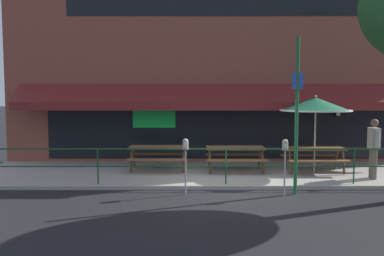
# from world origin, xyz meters

# --- Properties ---
(ground_plane) EXTENTS (120.00, 120.00, 0.00)m
(ground_plane) POSITION_xyz_m (0.00, 0.00, 0.00)
(ground_plane) COLOR black
(patio_deck) EXTENTS (15.00, 4.00, 0.10)m
(patio_deck) POSITION_xyz_m (0.00, 2.00, 0.05)
(patio_deck) COLOR #9E998E
(patio_deck) RESTS_ON ground
(restaurant_building) EXTENTS (15.00, 1.60, 8.38)m
(restaurant_building) POSITION_xyz_m (0.00, 4.23, 4.15)
(restaurant_building) COLOR brown
(restaurant_building) RESTS_ON ground
(patio_railing) EXTENTS (13.84, 0.04, 0.97)m
(patio_railing) POSITION_xyz_m (0.00, 0.30, 0.80)
(patio_railing) COLOR #194723
(patio_railing) RESTS_ON patio_deck
(picnic_table_left) EXTENTS (1.80, 1.42, 0.76)m
(picnic_table_left) POSITION_xyz_m (-1.98, 2.22, 0.71)
(picnic_table_left) COLOR brown
(picnic_table_left) RESTS_ON patio_deck
(picnic_table_centre) EXTENTS (1.80, 1.42, 0.76)m
(picnic_table_centre) POSITION_xyz_m (0.43, 2.09, 0.71)
(picnic_table_centre) COLOR brown
(picnic_table_centre) RESTS_ON patio_deck
(picnic_table_right) EXTENTS (1.80, 1.42, 0.76)m
(picnic_table_right) POSITION_xyz_m (2.84, 1.97, 0.71)
(picnic_table_right) COLOR brown
(picnic_table_right) RESTS_ON patio_deck
(patio_umbrella_right) EXTENTS (2.14, 2.14, 2.38)m
(patio_umbrella_right) POSITION_xyz_m (2.84, 1.92, 2.18)
(patio_umbrella_right) COLOR #B7B2A8
(patio_umbrella_right) RESTS_ON patio_deck
(pedestrian_walking) EXTENTS (0.26, 0.62, 1.71)m
(pedestrian_walking) POSITION_xyz_m (4.26, 0.99, 1.06)
(pedestrian_walking) COLOR #665B4C
(pedestrian_walking) RESTS_ON patio_deck
(parking_meter_near) EXTENTS (0.15, 0.16, 1.42)m
(parking_meter_near) POSITION_xyz_m (-1.08, -0.50, 1.15)
(parking_meter_near) COLOR gray
(parking_meter_near) RESTS_ON ground
(parking_meter_far) EXTENTS (0.15, 0.16, 1.42)m
(parking_meter_far) POSITION_xyz_m (1.38, -0.63, 1.15)
(parking_meter_far) COLOR gray
(parking_meter_far) RESTS_ON ground
(street_sign_pole) EXTENTS (0.28, 0.09, 3.95)m
(street_sign_pole) POSITION_xyz_m (1.69, -0.45, 2.03)
(street_sign_pole) COLOR #1E6033
(street_sign_pole) RESTS_ON ground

